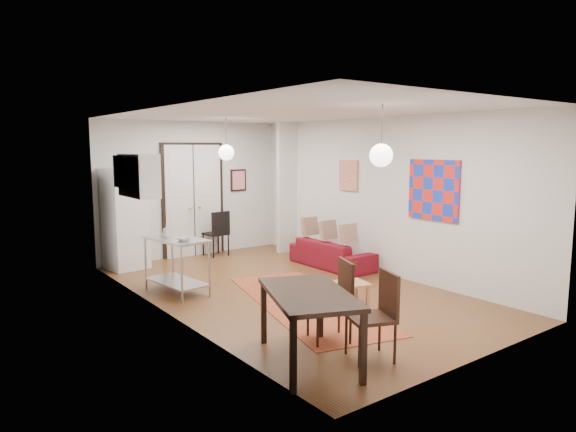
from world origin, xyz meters
TOP-DOWN VIEW (x-y plane):
  - floor at (0.00, 0.00)m, footprint 7.00×7.00m
  - ceiling at (0.00, 0.00)m, footprint 4.20×7.00m
  - wall_back at (0.00, 3.50)m, footprint 4.20×0.02m
  - wall_front at (0.00, -3.50)m, footprint 4.20×0.02m
  - wall_left at (-2.10, 0.00)m, footprint 0.02×7.00m
  - wall_right at (2.10, 0.00)m, footprint 0.02×7.00m
  - double_doors at (0.00, 3.46)m, footprint 1.44×0.06m
  - stub_partition at (1.85, 2.55)m, footprint 0.50×0.10m
  - wall_cabinet at (-1.92, 1.50)m, footprint 0.35×1.00m
  - painting_popart at (2.08, -1.25)m, footprint 0.05×1.00m
  - painting_abstract at (2.08, 0.80)m, footprint 0.05×0.50m
  - poster_back at (1.15, 3.47)m, footprint 0.40×0.03m
  - print_left at (-2.07, 2.00)m, footprint 0.03×0.44m
  - pendant_back at (0.00, 2.00)m, footprint 0.30×0.30m
  - pendant_front at (0.00, -2.00)m, footprint 0.30×0.30m
  - kilim_rug at (-0.21, -0.72)m, footprint 2.21×3.83m
  - sofa at (1.68, 0.83)m, footprint 0.74×1.85m
  - coffee_table at (0.11, -1.16)m, footprint 0.87×0.62m
  - potted_plant at (0.21, -1.16)m, footprint 0.36×0.33m
  - kitchen_counter at (-1.53, 0.99)m, footprint 0.74×1.24m
  - bowl at (-1.53, 0.69)m, footprint 0.24×0.24m
  - soap_bottle at (-1.58, 1.24)m, footprint 0.10×0.09m
  - fridge at (-1.61, 3.15)m, footprint 0.78×0.78m
  - dining_table at (-1.53, -2.42)m, footprint 1.30×1.65m
  - dining_chair_near at (-0.93, -1.97)m, footprint 0.61×0.73m
  - dining_chair_far at (-0.93, -2.67)m, footprint 0.61×0.73m
  - black_side_chair at (0.36, 3.24)m, footprint 0.49×0.49m

SIDE VIEW (x-z plane):
  - floor at x=0.00m, z-range 0.00..0.00m
  - kilim_rug at x=-0.21m, z-range 0.00..0.01m
  - sofa at x=1.68m, z-range 0.00..0.54m
  - coffee_table at x=0.11m, z-range 0.13..0.48m
  - potted_plant at x=0.21m, z-range 0.35..0.69m
  - dining_chair_near at x=-0.93m, z-range 0.08..1.07m
  - dining_chair_far at x=-0.93m, z-range 0.08..1.07m
  - black_side_chair at x=0.36m, z-range 0.09..1.07m
  - kitchen_counter at x=-1.53m, z-range 0.13..1.03m
  - dining_table at x=-1.53m, z-range 0.31..1.11m
  - bowl at x=-1.53m, z-range 0.90..0.96m
  - fridge at x=-1.61m, z-range 0.00..1.95m
  - soap_bottle at x=-1.58m, z-range 0.90..1.09m
  - double_doors at x=0.00m, z-range -0.05..2.45m
  - wall_back at x=0.00m, z-range 0.00..2.90m
  - wall_front at x=0.00m, z-range 0.00..2.90m
  - wall_left at x=-2.10m, z-range 0.00..2.90m
  - wall_right at x=2.10m, z-range 0.00..2.90m
  - stub_partition at x=1.85m, z-range 0.00..2.90m
  - poster_back at x=1.15m, z-range 1.35..1.85m
  - painting_popart at x=2.08m, z-range 1.15..2.15m
  - painting_abstract at x=2.08m, z-range 1.50..2.10m
  - wall_cabinet at x=-1.92m, z-range 1.55..2.25m
  - print_left at x=-2.07m, z-range 1.68..2.22m
  - pendant_back at x=0.00m, z-range 1.85..2.65m
  - pendant_front at x=0.00m, z-range 1.85..2.65m
  - ceiling at x=0.00m, z-range 2.89..2.91m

